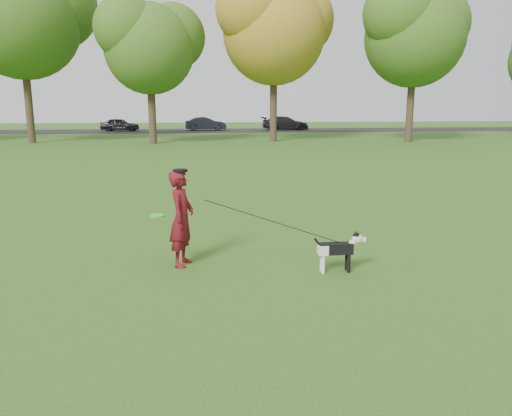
{
  "coord_description": "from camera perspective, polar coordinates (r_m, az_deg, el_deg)",
  "views": [
    {
      "loc": [
        -1.03,
        -7.53,
        2.62
      ],
      "look_at": [
        -0.15,
        0.28,
        0.95
      ],
      "focal_mm": 35.0,
      "sensor_mm": 36.0,
      "label": 1
    }
  ],
  "objects": [
    {
      "name": "road",
      "position": [
        47.61,
        -5.26,
        8.8
      ],
      "size": [
        120.0,
        7.0,
        0.02
      ],
      "primitive_type": "cube",
      "color": "black",
      "rests_on": "ground"
    },
    {
      "name": "dog",
      "position": [
        7.92,
        9.54,
        -4.47
      ],
      "size": [
        0.85,
        0.17,
        0.65
      ],
      "color": "black",
      "rests_on": "ground"
    },
    {
      "name": "car_mid",
      "position": [
        47.57,
        -5.78,
        9.55
      ],
      "size": [
        3.85,
        1.47,
        1.25
      ],
      "primitive_type": "imported",
      "rotation": [
        0.0,
        0.0,
        1.61
      ],
      "color": "black",
      "rests_on": "road"
    },
    {
      "name": "man",
      "position": [
        8.13,
        -8.49,
        -1.17
      ],
      "size": [
        0.52,
        0.65,
        1.57
      ],
      "primitive_type": "imported",
      "rotation": [
        0.0,
        0.0,
        1.3
      ],
      "color": "maroon",
      "rests_on": "ground"
    },
    {
      "name": "car_left",
      "position": [
        48.12,
        -15.28,
        9.18
      ],
      "size": [
        3.59,
        1.74,
        1.18
      ],
      "primitive_type": "imported",
      "rotation": [
        0.0,
        0.0,
        1.47
      ],
      "color": "black",
      "rests_on": "road"
    },
    {
      "name": "car_right",
      "position": [
        48.27,
        3.38,
        9.65
      ],
      "size": [
        4.55,
        2.04,
        1.29
      ],
      "primitive_type": "imported",
      "rotation": [
        0.0,
        0.0,
        1.62
      ],
      "color": "black",
      "rests_on": "road"
    },
    {
      "name": "ground",
      "position": [
        8.04,
        1.3,
        -7.02
      ],
      "size": [
        120.0,
        120.0,
        0.0
      ],
      "primitive_type": "plane",
      "color": "#285116",
      "rests_on": "ground"
    },
    {
      "name": "man_held_items",
      "position": [
        7.89,
        2.14,
        -1.61
      ],
      "size": [
        3.07,
        0.73,
        1.15
      ],
      "color": "#3CE91D",
      "rests_on": "ground"
    },
    {
      "name": "tree_row",
      "position": [
        33.94,
        -7.51,
        20.0
      ],
      "size": [
        51.74,
        8.86,
        12.01
      ],
      "color": "#38281C",
      "rests_on": "ground"
    }
  ]
}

